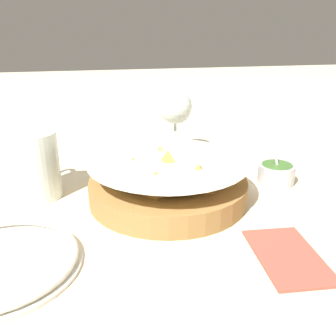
{
  "coord_description": "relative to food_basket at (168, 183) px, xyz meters",
  "views": [
    {
      "loc": [
        -0.55,
        0.15,
        0.28
      ],
      "look_at": [
        0.02,
        0.03,
        0.06
      ],
      "focal_mm": 40.0,
      "sensor_mm": 36.0,
      "label": 1
    }
  ],
  "objects": [
    {
      "name": "ground_plane",
      "position": [
        -0.02,
        -0.03,
        -0.03
      ],
      "size": [
        4.0,
        4.0,
        0.0
      ],
      "primitive_type": "plane",
      "color": "beige"
    },
    {
      "name": "sauce_cup",
      "position": [
        0.03,
        -0.22,
        -0.01
      ],
      "size": [
        0.07,
        0.07,
        0.11
      ],
      "color": "#B7B7BC",
      "rests_on": "ground_plane"
    },
    {
      "name": "napkin",
      "position": [
        -0.2,
        -0.12,
        -0.03
      ],
      "size": [
        0.14,
        0.09,
        0.01
      ],
      "color": "#DB4C3D",
      "rests_on": "ground_plane"
    },
    {
      "name": "wine_glass",
      "position": [
        0.23,
        -0.07,
        0.07
      ],
      "size": [
        0.08,
        0.08,
        0.15
      ],
      "color": "silver",
      "rests_on": "ground_plane"
    },
    {
      "name": "beer_mug",
      "position": [
        0.06,
        0.22,
        0.02
      ],
      "size": [
        0.13,
        0.08,
        0.12
      ],
      "color": "silver",
      "rests_on": "ground_plane"
    },
    {
      "name": "food_basket",
      "position": [
        0.0,
        0.0,
        0.0
      ],
      "size": [
        0.27,
        0.27,
        0.09
      ],
      "color": "olive",
      "rests_on": "ground_plane"
    }
  ]
}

